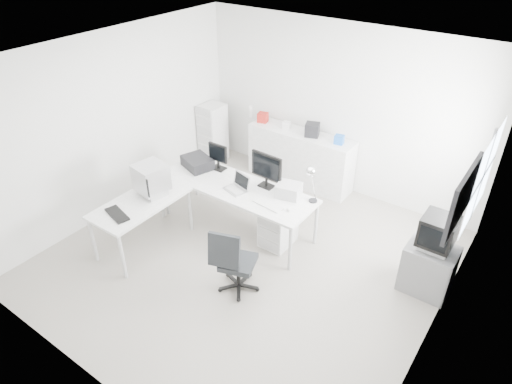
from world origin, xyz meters
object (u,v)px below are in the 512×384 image
Objects in this scene: filing_cabinet at (213,133)px; office_chair at (238,260)px; laptop at (235,183)px; crt_tv at (437,234)px; lcd_monitor_large at (267,171)px; inkjet_printer at (197,162)px; laser_printer at (289,190)px; lcd_monitor_small at (218,157)px; sideboard at (300,158)px; main_desk at (237,208)px; side_desk at (144,223)px; tv_cabinet at (428,269)px; crt_monitor at (151,179)px; drawer_pedestal at (278,226)px.

office_chair is at bearing -44.98° from filing_cabinet.
laptop is 2.76m from crt_tv.
inkjet_printer is at bearing -169.91° from lcd_monitor_large.
inkjet_printer is at bearing -177.18° from laptop.
laptop is at bearing -167.94° from laser_printer.
lcd_monitor_large reaches higher than lcd_monitor_small.
office_chair is 0.50× the size of sideboard.
lcd_monitor_small reaches higher than office_chair.
filing_cabinet reaches higher than crt_tv.
main_desk is 1.30m from office_chair.
side_desk is 1.65m from office_chair.
side_desk is 4.26× the size of laser_printer.
lcd_monitor_small is at bearing -111.45° from sideboard.
tv_cabinet is at bearing 0.00° from crt_tv.
main_desk is 4.53× the size of lcd_monitor_large.
laser_printer is 2.09m from tv_cabinet.
sideboard is (-0.31, 1.51, -0.54)m from lcd_monitor_large.
side_desk is at bearing -80.33° from crt_monitor.
crt_monitor is (-1.20, -1.10, -0.02)m from lcd_monitor_large.
crt_monitor is at bearing -135.00° from main_desk.
lcd_monitor_small is at bearing 117.79° from office_chair.
drawer_pedestal is 1.22× the size of crt_monitor.
crt_monitor reaches higher than inkjet_printer.
crt_tv is (1.97, 1.39, 0.41)m from office_chair.
lcd_monitor_small reaches higher than inkjet_printer.
sideboard reaches higher than drawer_pedestal.
drawer_pedestal is 2.09m from tv_cabinet.
lcd_monitor_small is 3.38m from tv_cabinet.
side_desk is 2.76m from filing_cabinet.
lcd_monitor_large is 0.44m from laser_printer.
inkjet_printer is 0.50× the size of office_chair.
drawer_pedestal is 1.63× the size of laptop.
drawer_pedestal is at bearing 36.57° from side_desk.
lcd_monitor_large is 2.48m from filing_cabinet.
lcd_monitor_small is at bearing 170.91° from drawer_pedestal.
sideboard reaches higher than tv_cabinet.
side_desk is 2.13× the size of tv_cabinet.
main_desk is 5.13× the size of inkjet_printer.
inkjet_printer reaches higher than side_desk.
laser_printer is 2.81m from filing_cabinet.
main_desk is at bearing -141.49° from lcd_monitor_large.
drawer_pedestal is at bearing -68.89° from sideboard.
drawer_pedestal is 1.28× the size of inkjet_printer.
tv_cabinet is (3.32, 0.12, -0.63)m from lcd_monitor_small.
inkjet_printer reaches higher than tv_cabinet.
office_chair is at bearing -84.83° from drawer_pedestal.
drawer_pedestal is 0.82m from lcd_monitor_large.
main_desk is 7.31× the size of laser_printer.
laser_printer is 0.67× the size of crt_monitor.
laptop is at bearing -170.24° from crt_tv.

